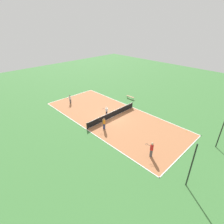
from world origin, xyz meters
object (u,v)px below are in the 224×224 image
object	(u,v)px
bench	(130,97)
tennis_ball_left_sideline	(159,122)
player_far_white	(70,99)
tennis_ball_near_net	(78,116)
player_near_white	(106,111)
tennis_ball_far_baseline	(73,113)
tennis_net	(112,114)
fence_post_back_right	(191,166)
player_center_orange	(104,123)
player_coach_red	(152,149)
tennis_ball_midcourt	(186,131)
fence_post_back_left	(221,130)

from	to	relation	value
bench	tennis_ball_left_sideline	bearing A→B (deg)	-22.43
player_far_white	tennis_ball_near_net	bearing A→B (deg)	36.28
player_far_white	player_near_white	size ratio (longest dim) A/B	1.04
tennis_ball_far_baseline	player_far_white	bearing A→B (deg)	-117.46
tennis_ball_left_sideline	player_far_white	bearing A→B (deg)	-68.62
tennis_net	fence_post_back_right	world-z (taller)	fence_post_back_right
player_far_white	tennis_ball_near_net	distance (m)	5.45
player_center_orange	tennis_ball_near_net	bearing A→B (deg)	-17.79
player_coach_red	tennis_ball_left_sideline	xyz separation A→B (m)	(-6.96, -3.40, -1.04)
bench	player_center_orange	bearing A→B (deg)	-67.78
fence_post_back_right	tennis_ball_left_sideline	bearing A→B (deg)	-134.88
tennis_ball_midcourt	fence_post_back_left	world-z (taller)	fence_post_back_left
player_near_white	tennis_ball_far_baseline	distance (m)	5.56
player_far_white	tennis_ball_left_sideline	distance (m)	15.78
player_center_orange	player_far_white	bearing A→B (deg)	-30.91
player_near_white	tennis_ball_midcourt	world-z (taller)	player_near_white
bench	player_coach_red	distance (m)	15.88
tennis_ball_near_net	tennis_net	bearing A→B (deg)	134.18
player_near_white	tennis_ball_midcourt	size ratio (longest dim) A/B	21.97
tennis_ball_left_sideline	tennis_ball_midcourt	distance (m)	4.00
tennis_net	player_center_orange	xyz separation A→B (m)	(3.08, 1.61, 0.47)
player_center_orange	tennis_ball_midcourt	size ratio (longest dim) A/B	25.02
fence_post_back_left	player_coach_red	bearing A→B (deg)	-32.61
player_near_white	tennis_ball_left_sideline	size ratio (longest dim) A/B	21.97
tennis_ball_far_baseline	tennis_ball_left_sideline	size ratio (longest dim) A/B	1.00
tennis_ball_midcourt	tennis_ball_near_net	xyz separation A→B (m)	(8.07, -13.58, 0.00)
player_center_orange	tennis_ball_near_net	size ratio (longest dim) A/B	25.02
tennis_ball_near_net	fence_post_back_left	size ratio (longest dim) A/B	0.01
player_center_orange	fence_post_back_right	xyz separation A→B (m)	(0.79, 12.04, 1.34)
player_near_white	tennis_ball_left_sideline	distance (m)	8.03
player_far_white	fence_post_back_left	size ratio (longest dim) A/B	0.33
player_coach_red	player_near_white	xyz separation A→B (m)	(-2.80, -10.22, -0.23)
player_far_white	tennis_ball_midcourt	xyz separation A→B (m)	(-6.23, 18.64, -0.85)
tennis_ball_near_net	player_near_white	bearing A→B (deg)	140.90
tennis_net	bench	size ratio (longest dim) A/B	5.61
player_near_white	fence_post_back_left	xyz separation A→B (m)	(-4.11, 14.64, 1.47)
player_center_orange	tennis_ball_near_net	distance (m)	5.51
tennis_ball_midcourt	fence_post_back_right	world-z (taller)	fence_post_back_right
bench	tennis_net	bearing A→B (deg)	-70.16
tennis_ball_left_sideline	fence_post_back_left	bearing A→B (deg)	89.62
tennis_ball_left_sideline	tennis_ball_near_net	world-z (taller)	same
tennis_ball_near_net	fence_post_back_left	distance (m)	19.13
tennis_net	tennis_ball_left_sideline	xyz separation A→B (m)	(-3.92, 5.83, -0.47)
player_far_white	tennis_ball_midcourt	world-z (taller)	player_far_white
tennis_ball_left_sideline	tennis_ball_near_net	xyz separation A→B (m)	(7.59, -9.61, 0.00)
tennis_ball_far_baseline	fence_post_back_left	size ratio (longest dim) A/B	0.01
player_near_white	player_far_white	bearing A→B (deg)	-37.28
tennis_net	player_coach_red	bearing A→B (deg)	71.78
tennis_ball_near_net	fence_post_back_left	xyz separation A→B (m)	(-7.54, 17.43, 2.28)
bench	tennis_ball_midcourt	bearing A→B (deg)	-13.65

